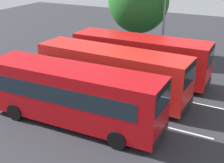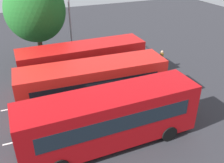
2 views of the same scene
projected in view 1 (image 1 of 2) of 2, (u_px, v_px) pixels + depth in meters
name	position (u px, v px, depth m)	size (l,w,h in m)	color
ground_plane	(116.00, 99.00, 20.18)	(65.87, 65.87, 0.00)	#2B2B30
bus_far_left	(73.00, 94.00, 16.62)	(10.04, 2.63, 3.24)	#B70C11
bus_center_left	(112.00, 72.00, 19.72)	(10.14, 2.95, 3.24)	red
bus_center_right	(140.00, 57.00, 22.63)	(10.03, 2.60, 3.24)	red
street_lamp	(163.00, 18.00, 25.20)	(0.26, 2.26, 6.79)	gray
depot_tree	(138.00, 1.00, 27.16)	(5.43, 4.89, 7.81)	#4C3823
lane_stripe_outer_left	(103.00, 111.00, 18.66)	(13.09, 0.12, 0.01)	silver
lane_stripe_inner_left	(128.00, 89.00, 21.69)	(13.09, 0.12, 0.01)	silver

